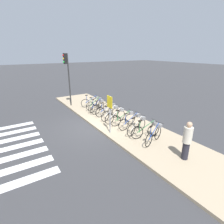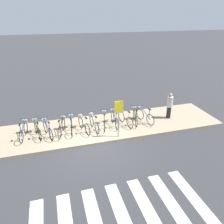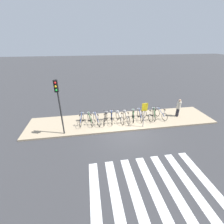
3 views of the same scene
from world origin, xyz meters
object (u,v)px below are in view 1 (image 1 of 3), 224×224
parked_bicycle_5 (111,113)px  sign_post (110,108)px  parked_bicycle_9 (138,125)px  traffic_light (67,69)px  parked_bicycle_6 (116,115)px  parked_bicycle_1 (96,103)px  parked_bicycle_0 (92,101)px  parked_bicycle_4 (108,110)px  parked_bicycle_10 (147,129)px  parked_bicycle_3 (103,108)px  parked_bicycle_11 (155,134)px  parked_bicycle_8 (132,121)px  pedestrian (187,140)px  parked_bicycle_2 (97,105)px  parked_bicycle_7 (124,118)px

parked_bicycle_5 → sign_post: bearing=-34.8°
parked_bicycle_9 → traffic_light: size_ratio=0.39×
parked_bicycle_6 → traffic_light: traffic_light is taller
parked_bicycle_1 → traffic_light: bearing=-145.0°
parked_bicycle_6 → parked_bicycle_9: (1.84, 0.10, 0.00)m
parked_bicycle_0 → parked_bicycle_5: bearing=-3.4°
traffic_light → parked_bicycle_0: bearing=47.8°
parked_bicycle_4 → sign_post: 2.76m
parked_bicycle_6 → parked_bicycle_4: bearing=174.5°
parked_bicycle_1 → parked_bicycle_10: (5.46, 0.00, 0.00)m
parked_bicycle_3 → parked_bicycle_11: size_ratio=1.00×
parked_bicycle_3 → parked_bicycle_11: bearing=0.6°
traffic_light → parked_bicycle_11: bearing=9.2°
sign_post → parked_bicycle_5: bearing=145.2°
parked_bicycle_5 → traffic_light: size_ratio=0.39×
parked_bicycle_10 → traffic_light: bearing=-169.7°
parked_bicycle_10 → traffic_light: 7.85m
parked_bicycle_3 → parked_bicycle_5: size_ratio=0.99×
parked_bicycle_9 → sign_post: bearing=-121.6°
parked_bicycle_5 → sign_post: 2.21m
parked_bicycle_8 → pedestrian: (3.44, -0.07, 0.40)m
parked_bicycle_6 → traffic_light: bearing=-166.3°
pedestrian → sign_post: bearing=-160.7°
parked_bicycle_9 → parked_bicycle_11: same height
parked_bicycle_1 → parked_bicycle_5: (2.40, -0.14, 0.00)m
parked_bicycle_9 → parked_bicycle_11: 1.20m
parked_bicycle_0 → parked_bicycle_8: (4.86, 0.00, 0.00)m
parked_bicycle_6 → traffic_light: (-4.86, -1.18, 2.39)m
parked_bicycle_1 → traffic_light: traffic_light is taller
parked_bicycle_1 → parked_bicycle_6: 2.97m
parked_bicycle_6 → parked_bicycle_2: bearing=179.5°
parked_bicycle_8 → sign_post: sign_post is taller
parked_bicycle_2 → parked_bicycle_8: bearing=2.6°
parked_bicycle_7 → parked_bicycle_8: same height
parked_bicycle_3 → parked_bicycle_7: same height
parked_bicycle_2 → parked_bicycle_4: size_ratio=0.97×
parked_bicycle_2 → parked_bicycle_7: same height
parked_bicycle_8 → parked_bicycle_11: bearing=-2.9°
pedestrian → parked_bicycle_3: bearing=-179.3°
parked_bicycle_5 → parked_bicycle_1: bearing=176.7°
parked_bicycle_6 → parked_bicycle_11: bearing=1.8°
parked_bicycle_2 → parked_bicycle_9: size_ratio=0.98×
parked_bicycle_11 → parked_bicycle_0: bearing=179.3°
parked_bicycle_5 → parked_bicycle_9: (2.40, 0.10, 0.00)m
parked_bicycle_3 → parked_bicycle_6: size_ratio=0.97×
sign_post → traffic_light: bearing=-179.6°
parked_bicycle_1 → parked_bicycle_9: same height
parked_bicycle_9 → parked_bicycle_10: same height
parked_bicycle_4 → parked_bicycle_6: size_ratio=1.00×
parked_bicycle_2 → parked_bicycle_7: (3.10, 0.10, 0.00)m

